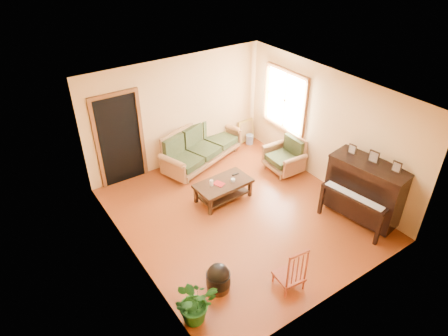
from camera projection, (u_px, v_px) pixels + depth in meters
floor at (240, 214)px, 8.17m from camera, size 5.00×5.00×0.00m
doorway at (120, 140)px, 8.65m from camera, size 1.08×0.16×2.05m
window at (285, 100)px, 9.30m from camera, size 0.12×1.36×1.46m
sofa at (202, 146)px, 9.58m from camera, size 2.37×1.57×0.94m
coffee_table at (223, 191)px, 8.47m from camera, size 1.22×0.71×0.43m
armchair at (284, 155)px, 9.30m from camera, size 0.85×0.89×0.85m
piano at (365, 191)px, 7.73m from camera, size 1.07×1.57×1.28m
footstool at (218, 280)px, 6.45m from camera, size 0.49×0.49×0.38m
red_chair at (290, 266)px, 6.36m from camera, size 0.46×0.49×0.88m
leaning_frame at (246, 130)px, 10.59m from camera, size 0.47×0.13×0.62m
ceramic_crock at (250, 139)px, 10.56m from camera, size 0.24×0.24×0.25m
potted_plant at (195, 302)px, 5.88m from camera, size 0.73×0.65×0.73m
book at (216, 186)px, 8.23m from camera, size 0.23×0.27×0.02m
candle at (212, 183)px, 8.22m from camera, size 0.09×0.09×0.13m
glass_jar at (233, 180)px, 8.37m from camera, size 0.11×0.11×0.06m
remote at (235, 174)px, 8.60m from camera, size 0.16×0.05×0.02m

